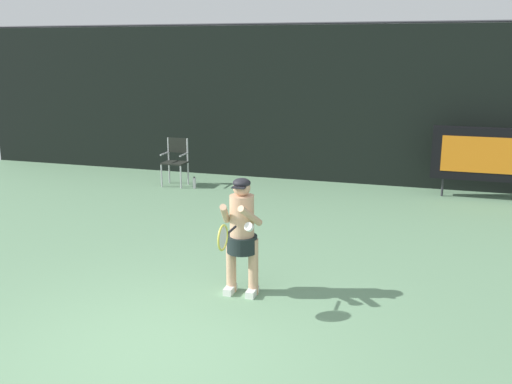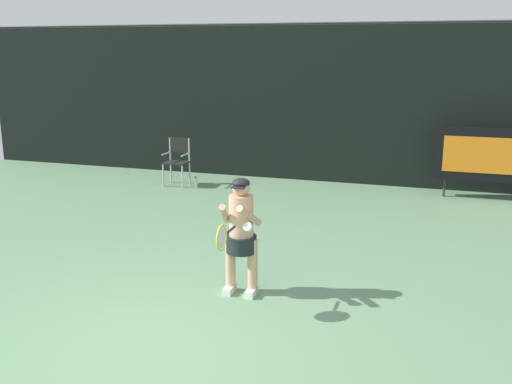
# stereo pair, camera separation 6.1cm
# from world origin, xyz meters

# --- Properties ---
(ground) EXTENTS (18.00, 22.00, 0.03)m
(ground) POSITION_xyz_m (0.00, -0.19, -0.01)
(ground) COLOR slate
(backdrop_screen) EXTENTS (18.00, 0.12, 3.66)m
(backdrop_screen) POSITION_xyz_m (0.00, 8.50, 1.81)
(backdrop_screen) COLOR black
(backdrop_screen) RESTS_ON ground
(scoreboard) EXTENTS (2.20, 0.21, 1.50)m
(scoreboard) POSITION_xyz_m (3.78, 7.80, 0.95)
(scoreboard) COLOR black
(scoreboard) RESTS_ON ground
(umpire_chair) EXTENTS (0.52, 0.44, 1.08)m
(umpire_chair) POSITION_xyz_m (-2.93, 7.07, 0.62)
(umpire_chair) COLOR #B7B7BC
(umpire_chair) RESTS_ON ground
(water_bottle) EXTENTS (0.07, 0.07, 0.27)m
(water_bottle) POSITION_xyz_m (-2.41, 6.90, 0.12)
(water_bottle) COLOR silver
(water_bottle) RESTS_ON ground
(tennis_player) EXTENTS (0.53, 0.60, 1.53)m
(tennis_player) POSITION_xyz_m (0.46, 1.72, 0.84)
(tennis_player) COLOR white
(tennis_player) RESTS_ON ground
(tennis_racket) EXTENTS (0.03, 0.60, 0.31)m
(tennis_racket) POSITION_xyz_m (0.46, 1.06, 0.98)
(tennis_racket) COLOR black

